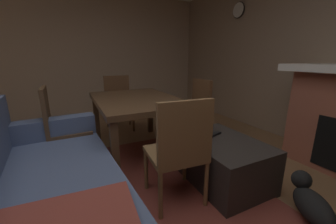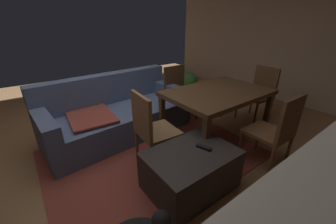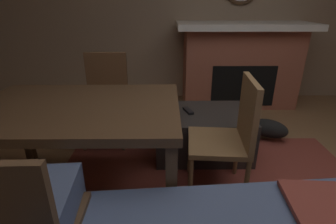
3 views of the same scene
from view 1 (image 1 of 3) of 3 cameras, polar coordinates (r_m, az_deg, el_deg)
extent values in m
cube|color=#C4AA91|center=(4.89, -24.21, 14.73)|extent=(0.12, 6.01, 2.63)
cube|color=brown|center=(1.93, -4.23, -23.88)|extent=(2.60, 2.00, 0.01)
cube|color=#4C5B7F|center=(1.64, -30.19, -24.89)|extent=(2.22, 1.10, 0.42)
cube|color=#4C5B7F|center=(2.40, -31.55, -4.18)|extent=(0.25, 0.96, 0.20)
cube|color=#2D2826|center=(2.15, 14.95, -13.19)|extent=(0.90, 0.64, 0.44)
cube|color=black|center=(2.17, 13.22, -6.10)|extent=(0.10, 0.17, 0.02)
cube|color=#513823|center=(2.56, -8.94, 3.35)|extent=(1.45, 0.98, 0.06)
cube|color=#513823|center=(1.96, -14.75, -12.00)|extent=(0.07, 0.07, 0.68)
cube|color=#513823|center=(3.20, -19.65, -1.87)|extent=(0.07, 0.07, 0.68)
cube|color=#513823|center=(2.26, 7.22, -7.93)|extent=(0.07, 0.07, 0.68)
cube|color=#513823|center=(3.39, -5.16, -0.14)|extent=(0.07, 0.07, 0.68)
cube|color=brown|center=(1.74, 1.85, -11.76)|extent=(0.47, 0.47, 0.04)
cube|color=brown|center=(1.47, 5.06, -5.88)|extent=(0.07, 0.44, 0.48)
cylinder|color=brown|center=(1.96, -6.25, -16.14)|extent=(0.04, 0.04, 0.41)
cylinder|color=brown|center=(2.08, 4.74, -14.08)|extent=(0.04, 0.04, 0.41)
cylinder|color=brown|center=(1.64, -2.15, -22.91)|extent=(0.04, 0.04, 0.41)
cylinder|color=brown|center=(1.79, 10.79, -19.66)|extent=(0.04, 0.04, 0.41)
cube|color=#513823|center=(2.52, -26.09, -4.77)|extent=(0.45, 0.45, 0.04)
cube|color=#513823|center=(2.46, -31.39, 0.43)|extent=(0.44, 0.05, 0.48)
cylinder|color=#513823|center=(2.79, -21.59, -7.38)|extent=(0.04, 0.04, 0.41)
cylinder|color=#513823|center=(2.42, -20.54, -10.68)|extent=(0.04, 0.04, 0.41)
cylinder|color=#513823|center=(2.79, -29.82, -8.34)|extent=(0.04, 0.04, 0.41)
cylinder|color=#513823|center=(2.43, -30.12, -11.79)|extent=(0.04, 0.04, 0.41)
cube|color=brown|center=(2.95, 6.06, -0.63)|extent=(0.44, 0.44, 0.04)
cube|color=brown|center=(3.00, 9.47, 4.61)|extent=(0.44, 0.04, 0.48)
cylinder|color=brown|center=(2.76, 4.55, -6.63)|extent=(0.04, 0.04, 0.41)
cylinder|color=brown|center=(3.09, 0.83, -4.20)|extent=(0.04, 0.04, 0.41)
cylinder|color=brown|center=(2.97, 11.29, -5.30)|extent=(0.04, 0.04, 0.41)
cylinder|color=brown|center=(3.28, 7.12, -3.19)|extent=(0.04, 0.04, 0.41)
cube|color=brown|center=(3.59, -13.70, 1.80)|extent=(0.48, 0.48, 0.04)
cube|color=brown|center=(3.74, -14.33, 6.33)|extent=(0.08, 0.44, 0.48)
cylinder|color=brown|center=(3.48, -9.79, -2.21)|extent=(0.04, 0.04, 0.41)
cylinder|color=brown|center=(3.43, -16.35, -2.84)|extent=(0.04, 0.04, 0.41)
cylinder|color=brown|center=(3.86, -10.94, -0.58)|extent=(0.04, 0.04, 0.41)
cylinder|color=brown|center=(3.82, -16.85, -1.13)|extent=(0.04, 0.04, 0.41)
ellipsoid|color=black|center=(1.96, 35.90, -20.97)|extent=(0.45, 0.38, 0.20)
sphere|color=black|center=(2.04, 33.71, -15.69)|extent=(0.15, 0.15, 0.15)
cylinder|color=silver|center=(4.34, 19.45, 25.67)|extent=(0.26, 0.03, 0.26)
torus|color=black|center=(4.34, 19.45, 25.67)|extent=(0.28, 0.02, 0.28)
camera|label=2|loc=(2.53, 61.74, 16.90)|focal=21.57mm
camera|label=3|loc=(2.03, -57.38, 14.43)|focal=27.74mm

